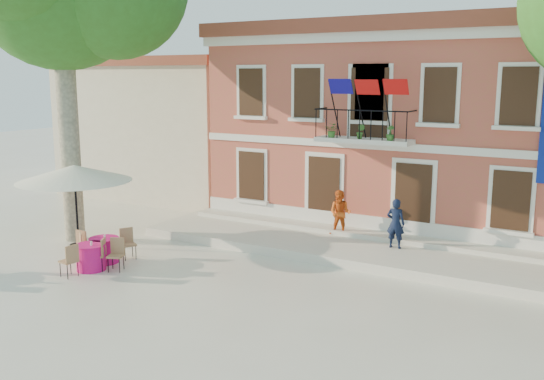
{
  "coord_description": "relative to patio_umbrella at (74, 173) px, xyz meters",
  "views": [
    {
      "loc": [
        9.31,
        -13.06,
        5.59
      ],
      "look_at": [
        -0.28,
        3.5,
        1.97
      ],
      "focal_mm": 40.0,
      "sensor_mm": 36.0,
      "label": 1
    }
  ],
  "objects": [
    {
      "name": "neighbor_west",
      "position": [
        -3.51,
        10.48,
        0.76
      ],
      "size": [
        9.4,
        9.4,
        6.4
      ],
      "color": "beige",
      "rests_on": "ground"
    },
    {
      "name": "main_building",
      "position": [
        7.99,
        9.47,
        1.32
      ],
      "size": [
        13.5,
        9.59,
        7.5
      ],
      "color": "#B64841",
      "rests_on": "ground"
    },
    {
      "name": "cafe_table_3",
      "position": [
        2.03,
        -0.83,
        -2.03
      ],
      "size": [
        1.63,
        1.87,
        0.95
      ],
      "color": "#E6155E",
      "rests_on": "ground"
    },
    {
      "name": "ground",
      "position": [
        5.99,
        -0.52,
        -2.46
      ],
      "size": [
        90.0,
        90.0,
        0.0
      ],
      "primitive_type": "plane",
      "color": "beige",
      "rests_on": "ground"
    },
    {
      "name": "pedestrian_navy",
      "position": [
        9.47,
        4.13,
        -1.38
      ],
      "size": [
        0.58,
        0.39,
        1.56
      ],
      "primitive_type": "imported",
      "rotation": [
        0.0,
        0.0,
        3.16
      ],
      "color": "black",
      "rests_on": "terrace"
    },
    {
      "name": "terrace",
      "position": [
        7.99,
        3.88,
        -2.31
      ],
      "size": [
        14.0,
        3.4,
        0.3
      ],
      "primitive_type": "cube",
      "color": "silver",
      "rests_on": "ground"
    },
    {
      "name": "patio_umbrella",
      "position": [
        0.0,
        0.0,
        0.0
      ],
      "size": [
        3.69,
        3.69,
        2.74
      ],
      "color": "black",
      "rests_on": "ground"
    },
    {
      "name": "cafe_table_1",
      "position": [
        2.23,
        -1.55,
        -2.03
      ],
      "size": [
        1.86,
        1.72,
        0.95
      ],
      "color": "#E6155E",
      "rests_on": "ground"
    },
    {
      "name": "pedestrian_orange",
      "position": [
        7.38,
        4.64,
        -1.39
      ],
      "size": [
        0.8,
        0.65,
        1.54
      ],
      "primitive_type": "imported",
      "rotation": [
        0.0,
        0.0,
        0.09
      ],
      "color": "#D75719",
      "rests_on": "terrace"
    }
  ]
}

